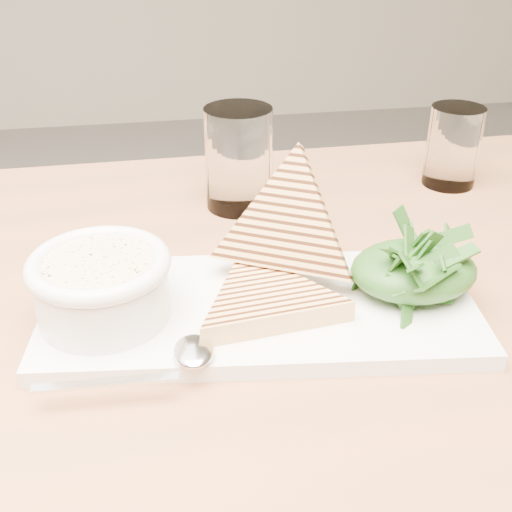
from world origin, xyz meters
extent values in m
cube|color=brown|center=(0.22, 0.19, 0.71)|extent=(1.25, 0.84, 0.04)
cube|color=white|center=(0.12, 0.21, 0.74)|extent=(0.39, 0.21, 0.02)
cylinder|color=white|center=(-0.01, 0.21, 0.77)|extent=(0.11, 0.11, 0.04)
cylinder|color=beige|center=(-0.01, 0.21, 0.79)|extent=(0.09, 0.09, 0.01)
torus|color=white|center=(-0.01, 0.21, 0.80)|extent=(0.12, 0.12, 0.01)
ellipsoid|color=black|center=(0.26, 0.20, 0.77)|extent=(0.11, 0.09, 0.04)
ellipsoid|color=silver|center=(0.06, 0.14, 0.75)|extent=(0.03, 0.04, 0.01)
cube|color=silver|center=(-0.01, 0.12, 0.75)|extent=(0.10, 0.01, 0.00)
cylinder|color=white|center=(0.14, 0.43, 0.79)|extent=(0.08, 0.08, 0.12)
cylinder|color=white|center=(0.40, 0.45, 0.78)|extent=(0.06, 0.06, 0.10)
camera|label=1|loc=(0.04, -0.24, 1.06)|focal=45.00mm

